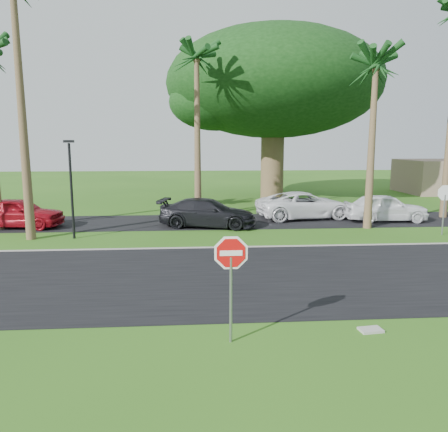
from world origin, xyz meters
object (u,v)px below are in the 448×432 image
at_px(car_red, 18,213).
at_px(car_pickup, 385,208).
at_px(car_minivan, 305,205).
at_px(stop_sign_near, 231,267).
at_px(car_dark, 208,213).
at_px(stop_sign_far, 445,199).

height_order(car_red, car_pickup, car_red).
bearing_deg(car_minivan, stop_sign_near, 151.46).
distance_m(stop_sign_near, car_dark, 13.99).
bearing_deg(stop_sign_far, car_red, -8.96).
bearing_deg(car_pickup, car_dark, 96.64).
bearing_deg(stop_sign_far, car_minivan, -42.62).
relative_size(stop_sign_far, car_dark, 0.50).
xyz_separation_m(stop_sign_near, car_red, (-10.18, 14.42, -0.97)).
bearing_deg(car_dark, car_red, 99.79).
distance_m(stop_sign_far, car_pickup, 4.17).
xyz_separation_m(stop_sign_near, car_dark, (-0.03, 13.95, -1.02)).
height_order(stop_sign_near, car_minivan, stop_sign_near).
xyz_separation_m(car_dark, car_minivan, (5.92, 2.21, 0.04)).
bearing_deg(car_dark, car_pickup, -72.43).
bearing_deg(stop_sign_near, car_minivan, 69.97).
bearing_deg(car_minivan, car_pickup, -114.70).
xyz_separation_m(stop_sign_near, stop_sign_far, (11.50, 11.00, 0.00)).
xyz_separation_m(stop_sign_near, car_pickup, (10.31, 14.88, -0.98)).
relative_size(stop_sign_near, car_pickup, 0.56).
relative_size(stop_sign_near, car_minivan, 0.46).
xyz_separation_m(car_dark, car_pickup, (10.34, 0.93, 0.04)).
relative_size(car_dark, car_pickup, 1.12).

